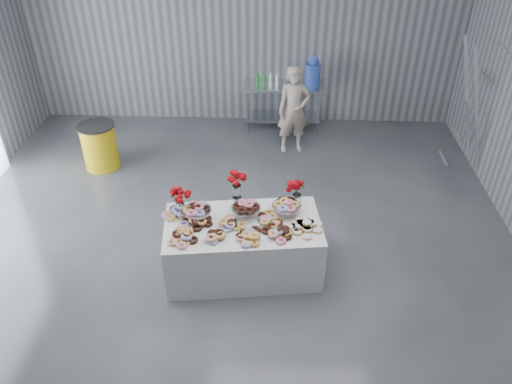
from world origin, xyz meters
TOP-DOWN VIEW (x-y plane):
  - ground at (0.00, 0.00)m, footprint 9.00×9.00m
  - room_walls at (-0.27, 0.07)m, footprint 8.04×9.04m
  - display_table at (0.25, 0.14)m, footprint 2.01×1.22m
  - prep_table at (0.77, 4.10)m, footprint 1.50×0.60m
  - donut_mounds at (0.25, 0.09)m, footprint 1.89×1.01m
  - cake_stand_left at (-0.31, 0.22)m, footprint 0.36×0.36m
  - cake_stand_mid at (0.29, 0.29)m, footprint 0.36×0.36m
  - cake_stand_right at (0.78, 0.35)m, footprint 0.36×0.36m
  - danish_pile at (1.02, 0.08)m, footprint 0.48×0.48m
  - bouquet_left at (-0.52, 0.30)m, footprint 0.26×0.26m
  - bouquet_right at (0.91, 0.52)m, footprint 0.26×0.26m
  - bouquet_center at (0.16, 0.48)m, footprint 0.26×0.26m
  - water_jug at (1.27, 4.10)m, footprint 0.28×0.28m
  - drink_bottles at (0.45, 4.00)m, footprint 0.54×0.08m
  - person at (0.93, 3.28)m, footprint 0.63×0.48m
  - trash_barrel at (-2.30, 2.56)m, footprint 0.61×0.61m
  - stepladder at (3.75, 2.86)m, footprint 0.79×0.54m

SIDE VIEW (x-z plane):
  - ground at x=0.00m, z-range 0.00..0.00m
  - display_table at x=0.25m, z-range 0.00..0.75m
  - trash_barrel at x=-2.30m, z-range 0.00..0.78m
  - prep_table at x=0.77m, z-range 0.17..1.07m
  - person at x=0.93m, z-range 0.00..1.54m
  - donut_mounds at x=0.25m, z-range 0.75..0.84m
  - danish_pile at x=1.02m, z-range 0.75..0.86m
  - cake_stand_left at x=-0.31m, z-range 0.80..0.98m
  - cake_stand_mid at x=0.29m, z-range 0.80..0.98m
  - cake_stand_right at x=0.78m, z-range 0.80..0.98m
  - drink_bottles at x=0.45m, z-range 0.90..1.17m
  - bouquet_left at x=-0.52m, z-range 0.84..1.26m
  - bouquet_right at x=0.91m, z-range 0.84..1.26m
  - stepladder at x=3.75m, z-range 0.01..2.19m
  - bouquet_center at x=0.16m, z-range 0.84..1.41m
  - water_jug at x=1.27m, z-range 0.87..1.43m
  - room_walls at x=-0.27m, z-range 0.63..4.65m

